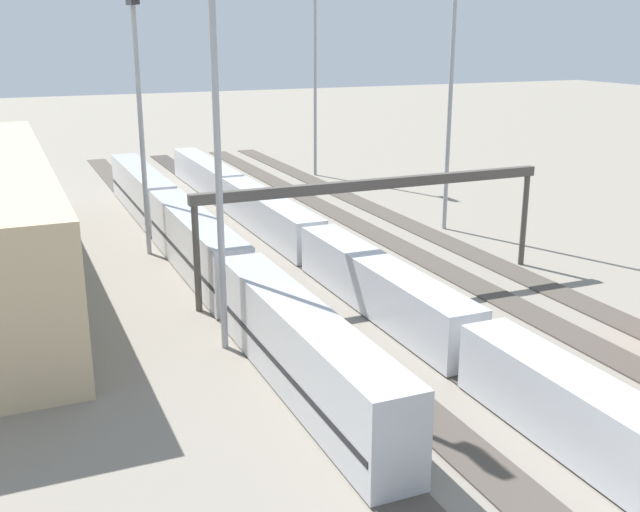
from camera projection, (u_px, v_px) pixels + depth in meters
ground_plane at (358, 275)px, 64.32m from camera, size 400.00×400.00×0.00m
track_bed_0 at (481, 258)px, 69.04m from camera, size 140.00×2.80×0.12m
track_bed_1 at (434, 264)px, 67.14m from camera, size 140.00×2.80×0.12m
track_bed_2 at (384, 271)px, 65.25m from camera, size 140.00×2.80×0.12m
track_bed_3 at (332, 278)px, 63.35m from camera, size 140.00×2.80×0.12m
track_bed_4 at (275, 286)px, 61.46m from camera, size 140.00×2.80×0.12m
track_bed_5 at (216, 294)px, 59.56m from camera, size 140.00×2.80×0.12m
train_on_track_3 at (315, 245)px, 65.86m from camera, size 95.60×3.00×3.80m
train_on_track_5 at (195, 244)px, 64.04m from camera, size 71.40×3.06×5.00m
light_mast_0 at (315, 42)px, 103.46m from camera, size 2.80×0.70×29.06m
light_mast_1 at (138, 88)px, 66.18m from camera, size 2.80×0.70×23.23m
light_mast_2 at (452, 53)px, 74.26m from camera, size 2.80×0.70×28.03m
light_mast_3 at (215, 97)px, 45.08m from camera, size 2.80×0.70×25.00m
signal_gantry at (376, 195)px, 59.54m from camera, size 0.70×30.00×8.80m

